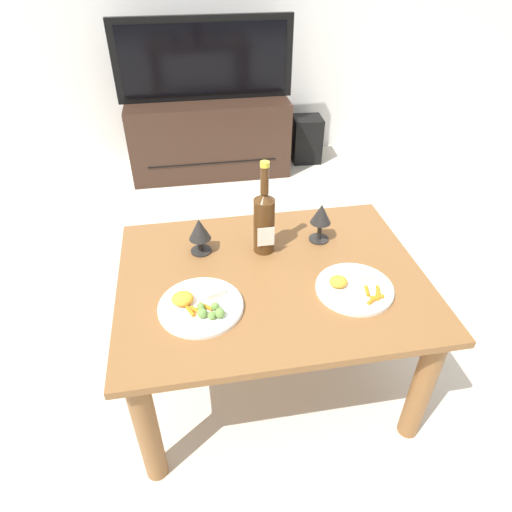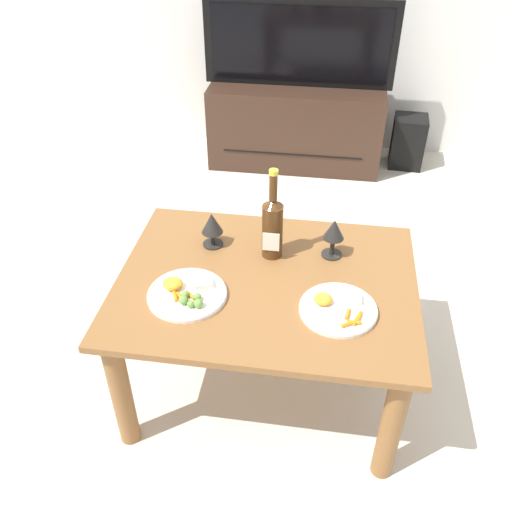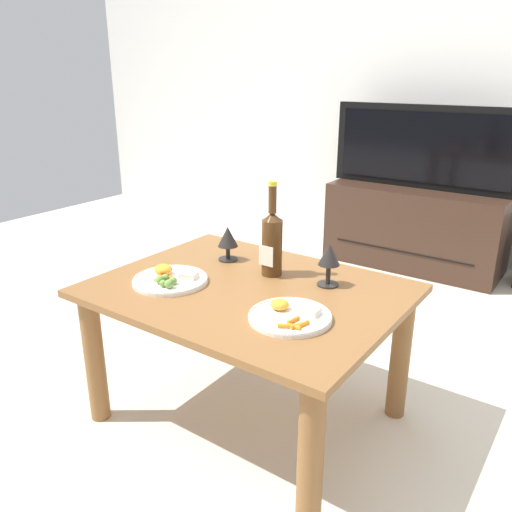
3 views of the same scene
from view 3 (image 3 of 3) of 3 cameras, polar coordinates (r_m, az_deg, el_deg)
ground_plane at (r=2.00m, az=-0.83°, el=-17.08°), size 6.40×6.40×0.00m
back_wall at (r=3.64m, az=21.64°, el=20.10°), size 6.40×0.10×2.60m
dining_table at (r=1.78m, az=-0.90°, el=-6.34°), size 1.00×0.77×0.51m
tv_stand at (r=3.47m, az=17.18°, el=3.09°), size 1.08×0.46×0.51m
tv_screen at (r=3.36m, az=18.04°, el=11.34°), size 1.14×0.05×0.50m
wine_bottle at (r=1.81m, az=1.66°, el=1.74°), size 0.07×0.07×0.34m
goblet_left at (r=1.96m, az=-3.14°, el=1.96°), size 0.08×0.08×0.13m
goblet_right at (r=1.74m, az=8.07°, el=-0.14°), size 0.07×0.07×0.15m
dinner_plate_left at (r=1.80m, az=-9.48°, el=-2.51°), size 0.26×0.26×0.05m
dinner_plate_right at (r=1.52m, az=3.79°, el=-6.58°), size 0.25×0.25×0.04m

